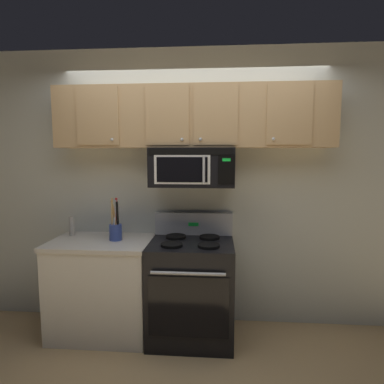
{
  "coord_description": "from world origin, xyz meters",
  "views": [
    {
      "loc": [
        0.23,
        -2.43,
        1.7
      ],
      "look_at": [
        0.0,
        0.49,
        1.35
      ],
      "focal_mm": 30.31,
      "sensor_mm": 36.0,
      "label": 1
    }
  ],
  "objects_px": {
    "salt_shaker": "(113,231)",
    "utensil_crock_blue": "(116,229)",
    "over_range_microwave": "(192,167)",
    "stove_range": "(191,288)",
    "pepper_mill": "(72,226)"
  },
  "relations": [
    {
      "from": "stove_range",
      "to": "over_range_microwave",
      "type": "bearing_deg",
      "value": 90.14
    },
    {
      "from": "utensil_crock_blue",
      "to": "pepper_mill",
      "type": "height_order",
      "value": "utensil_crock_blue"
    },
    {
      "from": "stove_range",
      "to": "over_range_microwave",
      "type": "height_order",
      "value": "over_range_microwave"
    },
    {
      "from": "over_range_microwave",
      "to": "pepper_mill",
      "type": "bearing_deg",
      "value": 178.54
    },
    {
      "from": "over_range_microwave",
      "to": "pepper_mill",
      "type": "relative_size",
      "value": 4.01
    },
    {
      "from": "salt_shaker",
      "to": "utensil_crock_blue",
      "type": "bearing_deg",
      "value": -62.26
    },
    {
      "from": "over_range_microwave",
      "to": "salt_shaker",
      "type": "relative_size",
      "value": 7.57
    },
    {
      "from": "pepper_mill",
      "to": "salt_shaker",
      "type": "bearing_deg",
      "value": 3.53
    },
    {
      "from": "stove_range",
      "to": "pepper_mill",
      "type": "distance_m",
      "value": 1.31
    },
    {
      "from": "stove_range",
      "to": "over_range_microwave",
      "type": "xyz_separation_m",
      "value": [
        -0.0,
        0.12,
        1.11
      ]
    },
    {
      "from": "stove_range",
      "to": "utensil_crock_blue",
      "type": "bearing_deg",
      "value": 178.73
    },
    {
      "from": "stove_range",
      "to": "salt_shaker",
      "type": "bearing_deg",
      "value": 167.74
    },
    {
      "from": "stove_range",
      "to": "salt_shaker",
      "type": "relative_size",
      "value": 11.15
    },
    {
      "from": "stove_range",
      "to": "pepper_mill",
      "type": "relative_size",
      "value": 5.91
    },
    {
      "from": "stove_range",
      "to": "utensil_crock_blue",
      "type": "height_order",
      "value": "utensil_crock_blue"
    }
  ]
}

